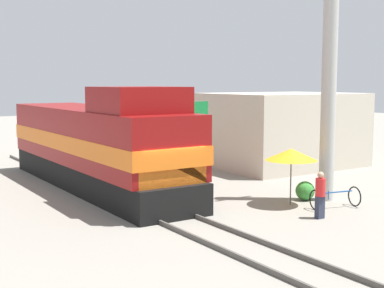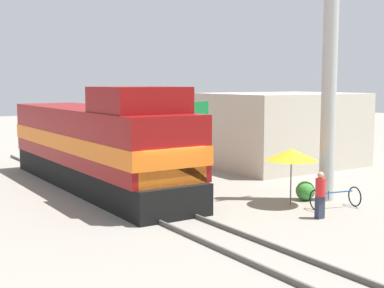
{
  "view_description": "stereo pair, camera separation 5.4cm",
  "coord_description": "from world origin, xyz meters",
  "px_view_note": "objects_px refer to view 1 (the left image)",
  "views": [
    {
      "loc": [
        -9.23,
        -16.4,
        4.69
      ],
      "look_at": [
        1.2,
        -0.33,
        2.47
      ],
      "focal_mm": 50.0,
      "sensor_mm": 36.0,
      "label": 1
    },
    {
      "loc": [
        -9.18,
        -16.43,
        4.69
      ],
      "look_at": [
        1.2,
        -0.33,
        2.47
      ],
      "focal_mm": 50.0,
      "sensor_mm": 36.0,
      "label": 2
    }
  ],
  "objects_px": {
    "vendor_umbrella": "(291,154)",
    "bicycle": "(335,198)",
    "locomotive": "(98,145)",
    "billboard_sign": "(187,120)",
    "utility_pole": "(329,65)",
    "person_bystander": "(320,193)"
  },
  "relations": [
    {
      "from": "vendor_umbrella",
      "to": "person_bystander",
      "type": "bearing_deg",
      "value": -105.61
    },
    {
      "from": "billboard_sign",
      "to": "locomotive",
      "type": "bearing_deg",
      "value": 179.13
    },
    {
      "from": "utility_pole",
      "to": "billboard_sign",
      "type": "xyz_separation_m",
      "value": [
        -2.13,
        6.98,
        -2.49
      ]
    },
    {
      "from": "utility_pole",
      "to": "person_bystander",
      "type": "xyz_separation_m",
      "value": [
        -2.41,
        -1.97,
        -4.46
      ]
    },
    {
      "from": "person_bystander",
      "to": "locomotive",
      "type": "bearing_deg",
      "value": 115.59
    },
    {
      "from": "utility_pole",
      "to": "vendor_umbrella",
      "type": "relative_size",
      "value": 4.87
    },
    {
      "from": "locomotive",
      "to": "utility_pole",
      "type": "distance_m",
      "value": 10.33
    },
    {
      "from": "person_bystander",
      "to": "bicycle",
      "type": "height_order",
      "value": "person_bystander"
    },
    {
      "from": "utility_pole",
      "to": "billboard_sign",
      "type": "height_order",
      "value": "utility_pole"
    },
    {
      "from": "billboard_sign",
      "to": "person_bystander",
      "type": "bearing_deg",
      "value": -91.77
    },
    {
      "from": "billboard_sign",
      "to": "bicycle",
      "type": "bearing_deg",
      "value": -80.85
    },
    {
      "from": "vendor_umbrella",
      "to": "billboard_sign",
      "type": "height_order",
      "value": "billboard_sign"
    },
    {
      "from": "person_bystander",
      "to": "bicycle",
      "type": "distance_m",
      "value": 1.83
    },
    {
      "from": "billboard_sign",
      "to": "utility_pole",
      "type": "bearing_deg",
      "value": -73.0
    },
    {
      "from": "locomotive",
      "to": "bicycle",
      "type": "bearing_deg",
      "value": -54.42
    },
    {
      "from": "locomotive",
      "to": "person_bystander",
      "type": "bearing_deg",
      "value": -64.41
    },
    {
      "from": "billboard_sign",
      "to": "bicycle",
      "type": "relative_size",
      "value": 1.96
    },
    {
      "from": "vendor_umbrella",
      "to": "bicycle",
      "type": "xyz_separation_m",
      "value": [
        1.02,
        -1.32,
        -1.56
      ]
    },
    {
      "from": "locomotive",
      "to": "bicycle",
      "type": "relative_size",
      "value": 7.42
    },
    {
      "from": "locomotive",
      "to": "vendor_umbrella",
      "type": "distance_m",
      "value": 8.51
    },
    {
      "from": "locomotive",
      "to": "vendor_umbrella",
      "type": "xyz_separation_m",
      "value": [
        4.9,
        -6.96,
        0.01
      ]
    },
    {
      "from": "bicycle",
      "to": "vendor_umbrella",
      "type": "bearing_deg",
      "value": -130.27
    }
  ]
}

